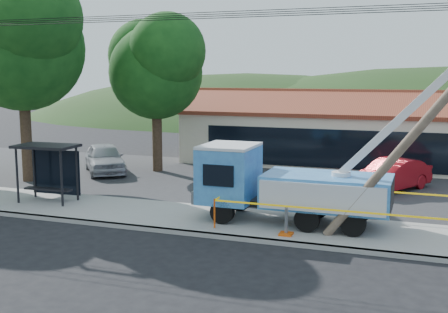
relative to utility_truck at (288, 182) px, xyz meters
name	(u,v)px	position (x,y,z in m)	size (l,w,h in m)	color
ground	(172,254)	(-2.69, -4.46, -1.67)	(120.00, 120.00, 0.00)	black
curb	(197,234)	(-2.69, -2.36, -1.59)	(60.00, 0.25, 0.15)	gray
sidewalk	(216,221)	(-2.69, -0.46, -1.59)	(60.00, 4.00, 0.15)	gray
parking_lot	(271,183)	(-2.69, 7.54, -1.62)	(60.00, 12.00, 0.10)	#28282B
strip_mall	(368,135)	(1.31, 15.52, 0.21)	(22.50, 8.53, 4.67)	beige
tree_west_near	(21,36)	(-14.69, 3.54, 5.85)	(7.56, 6.72, 10.80)	#332316
tree_lot	(156,63)	(-9.69, 8.54, 4.54)	(6.30, 5.60, 8.94)	#332316
hill_west	(247,116)	(-17.69, 50.54, -1.67)	(78.40, 56.00, 28.00)	#1B3212
utility_truck	(288,182)	(0.00, 0.00, 0.00)	(11.27, 3.82, 8.07)	black
leaning_pole	(433,112)	(4.89, -1.15, 2.79)	(6.12, 1.71, 8.01)	brown
bus_shelter	(49,159)	(-10.59, -0.06, 0.30)	(2.65, 1.71, 2.49)	black
caution_tape	(368,207)	(2.90, 0.11, -0.74)	(10.44, 3.69, 1.07)	#DF500C
car_silver	(105,174)	(-12.25, 7.02, -1.67)	(1.95, 4.85, 1.65)	#A7A9AE
car_red	(391,192)	(3.26, 7.47, -1.67)	(1.60, 4.58, 1.51)	maroon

